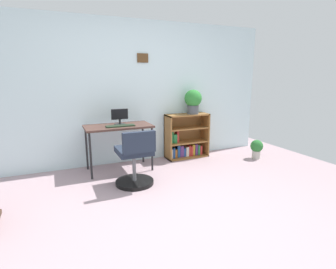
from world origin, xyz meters
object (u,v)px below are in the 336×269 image
bookshelf_low (185,138)px  potted_plant_on_shelf (193,100)px  keyboard (120,126)px  potted_plant_floor (257,148)px  desk (118,129)px  office_chair (135,161)px  monitor (120,117)px

bookshelf_low → potted_plant_on_shelf: (0.12, -0.05, 0.68)m
keyboard → potted_plant_floor: size_ratio=1.25×
desk → keyboard: 0.13m
keyboard → potted_plant_floor: keyboard is taller
desk → office_chair: (0.05, -0.69, -0.31)m
potted_plant_floor → bookshelf_low: bearing=151.3°
desk → keyboard: size_ratio=2.36×
bookshelf_low → monitor: bearing=-172.0°
desk → monitor: 0.19m
desk → office_chair: size_ratio=1.28×
desk → potted_plant_on_shelf: size_ratio=2.36×
office_chair → potted_plant_floor: 2.35m
keyboard → bookshelf_low: 1.34m
monitor → potted_plant_on_shelf: (1.34, 0.12, 0.19)m
monitor → bookshelf_low: bearing=8.0°
monitor → potted_plant_on_shelf: 1.36m
desk → monitor: monitor is taller
desk → potted_plant_floor: size_ratio=2.96×
bookshelf_low → potted_plant_floor: bookshelf_low is taller
keyboard → desk: bearing=94.8°
office_chair → potted_plant_on_shelf: (1.33, 0.85, 0.68)m
bookshelf_low → potted_plant_floor: bearing=-28.7°
bookshelf_low → potted_plant_floor: size_ratio=2.32×
monitor → keyboard: 0.18m
potted_plant_on_shelf → potted_plant_floor: 1.41m
office_chair → potted_plant_floor: (2.33, 0.29, -0.15)m
desk → bookshelf_low: size_ratio=1.27×
desk → potted_plant_on_shelf: potted_plant_on_shelf is taller
desk → office_chair: office_chair is taller
monitor → bookshelf_low: (1.22, 0.17, -0.49)m
desk → potted_plant_floor: desk is taller
desk → potted_plant_floor: bearing=-9.5°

